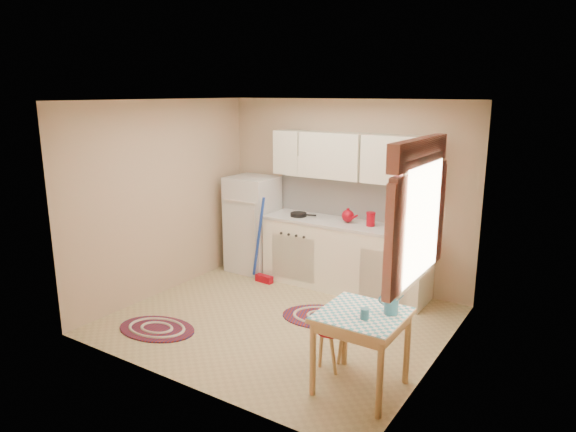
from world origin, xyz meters
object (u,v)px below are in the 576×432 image
object	(u,v)px
base_cabinets	(344,257)
table	(361,352)
fridge	(253,224)
stool	(332,348)

from	to	relation	value
base_cabinets	table	bearing A→B (deg)	-59.86
fridge	table	bearing A→B (deg)	-37.12
fridge	table	size ratio (longest dim) A/B	1.94
table	stool	distance (m)	0.44
base_cabinets	table	world-z (taller)	base_cabinets
base_cabinets	stool	world-z (taller)	base_cabinets
fridge	base_cabinets	xyz separation A→B (m)	(1.48, 0.05, -0.26)
base_cabinets	stool	size ratio (longest dim) A/B	5.36
base_cabinets	table	distance (m)	2.42
fridge	base_cabinets	world-z (taller)	fridge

